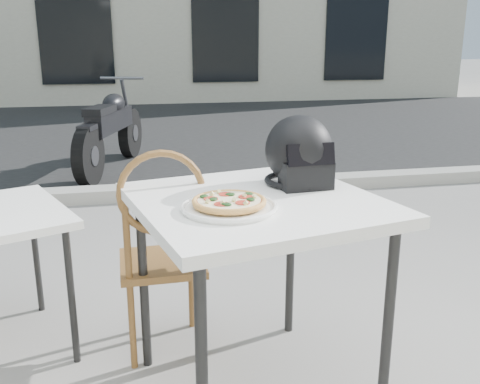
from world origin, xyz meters
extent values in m
plane|color=gray|center=(0.00, 0.00, 0.00)|extent=(80.00, 80.00, 0.00)
cube|color=black|center=(0.00, 7.00, 0.00)|extent=(30.00, 8.00, 0.00)
cube|color=#9F9D95|center=(0.00, 3.00, 0.06)|extent=(30.00, 0.25, 0.12)
cube|color=black|center=(-1.70, 10.98, 1.60)|extent=(1.60, 0.08, 2.20)
cube|color=black|center=(1.70, 10.98, 1.60)|extent=(1.60, 0.08, 2.20)
cube|color=black|center=(5.00, 10.98, 1.60)|extent=(1.60, 0.08, 2.20)
cube|color=white|center=(-0.20, -0.03, 0.83)|extent=(1.06, 1.06, 0.04)
cylinder|color=black|center=(-0.48, -0.47, 0.40)|extent=(0.05, 0.05, 0.80)
cylinder|color=black|center=(0.24, -0.31, 0.40)|extent=(0.05, 0.05, 0.80)
cylinder|color=black|center=(-0.64, 0.25, 0.40)|extent=(0.05, 0.05, 0.80)
cylinder|color=black|center=(0.08, 0.41, 0.40)|extent=(0.05, 0.05, 0.80)
cylinder|color=white|center=(-0.33, -0.15, 0.85)|extent=(0.40, 0.40, 0.01)
torus|color=white|center=(-0.33, -0.15, 0.86)|extent=(0.41, 0.41, 0.02)
cylinder|color=#DC9F50|center=(-0.33, -0.15, 0.88)|extent=(0.28, 0.28, 0.01)
torus|color=#DC9F50|center=(-0.33, -0.15, 0.88)|extent=(0.29, 0.29, 0.02)
cylinder|color=red|center=(-0.33, -0.15, 0.88)|extent=(0.25, 0.25, 0.00)
cylinder|color=#FEEFC2|center=(-0.33, -0.15, 0.89)|extent=(0.25, 0.25, 0.00)
cylinder|color=#B82F20|center=(-0.27, -0.14, 0.89)|extent=(0.06, 0.06, 0.00)
cylinder|color=#B82F20|center=(-0.33, -0.09, 0.89)|extent=(0.06, 0.06, 0.00)
cylinder|color=#B82F20|center=(-0.39, -0.14, 0.89)|extent=(0.06, 0.06, 0.00)
cylinder|color=#B82F20|center=(-0.37, -0.21, 0.89)|extent=(0.06, 0.06, 0.00)
cylinder|color=#B82F20|center=(-0.29, -0.21, 0.89)|extent=(0.06, 0.06, 0.00)
ellipsoid|color=#163613|center=(-0.32, -0.10, 0.89)|extent=(0.04, 0.03, 0.01)
ellipsoid|color=#163613|center=(-0.39, -0.15, 0.89)|extent=(0.05, 0.05, 0.01)
ellipsoid|color=#163613|center=(-0.26, -0.18, 0.89)|extent=(0.04, 0.04, 0.01)
ellipsoid|color=#163613|center=(-0.35, -0.22, 0.89)|extent=(0.05, 0.05, 0.01)
ellipsoid|color=#163613|center=(-0.25, -0.11, 0.89)|extent=(0.04, 0.04, 0.01)
ellipsoid|color=#163613|center=(-0.42, -0.11, 0.89)|extent=(0.04, 0.05, 0.01)
cylinder|color=#D3CD81|center=(-0.32, -0.18, 0.89)|extent=(0.02, 0.02, 0.02)
cylinder|color=#D3CD81|center=(-0.38, -0.09, 0.89)|extent=(0.02, 0.02, 0.02)
cylinder|color=#D3CD81|center=(-0.27, -0.14, 0.89)|extent=(0.02, 0.02, 0.02)
cylinder|color=#D3CD81|center=(-0.35, -0.07, 0.89)|extent=(0.02, 0.02, 0.02)
cylinder|color=#D3CD81|center=(-0.29, -0.23, 0.89)|extent=(0.02, 0.02, 0.02)
cylinder|color=#D3CD81|center=(-0.41, -0.18, 0.89)|extent=(0.02, 0.02, 0.02)
cylinder|color=#D3CD81|center=(-0.24, -0.16, 0.89)|extent=(0.02, 0.02, 0.02)
cylinder|color=#D3CD81|center=(-0.36, -0.21, 0.89)|extent=(0.02, 0.02, 0.02)
ellipsoid|color=black|center=(0.02, 0.15, 0.99)|extent=(0.30, 0.31, 0.29)
cube|color=black|center=(0.03, 0.06, 0.91)|extent=(0.21, 0.12, 0.11)
torus|color=black|center=(0.02, 0.15, 0.86)|extent=(0.30, 0.30, 0.02)
cube|color=black|center=(0.03, 0.02, 1.00)|extent=(0.20, 0.05, 0.09)
cube|color=brown|center=(-0.55, 0.40, 0.43)|extent=(0.39, 0.39, 0.03)
cylinder|color=brown|center=(-0.40, 0.55, 0.21)|extent=(0.03, 0.03, 0.42)
cylinder|color=brown|center=(-0.70, 0.55, 0.21)|extent=(0.03, 0.03, 0.42)
cylinder|color=brown|center=(-0.39, 0.25, 0.21)|extent=(0.03, 0.03, 0.42)
cylinder|color=brown|center=(-0.70, 0.24, 0.21)|extent=(0.03, 0.03, 0.42)
cylinder|color=brown|center=(-0.39, 0.24, 0.63)|extent=(0.03, 0.03, 0.40)
cylinder|color=brown|center=(-0.70, 0.23, 0.63)|extent=(0.03, 0.03, 0.40)
torus|color=brown|center=(-0.55, 0.24, 0.81)|extent=(0.38, 0.04, 0.38)
cylinder|color=black|center=(-0.96, 0.34, 0.33)|extent=(0.04, 0.04, 0.65)
cylinder|color=black|center=(-1.19, 0.90, 0.33)|extent=(0.04, 0.04, 0.65)
cylinder|color=black|center=(-0.65, 4.97, 0.31)|extent=(0.30, 0.62, 0.62)
cylinder|color=slate|center=(-0.65, 4.97, 0.31)|extent=(0.20, 0.24, 0.21)
cylinder|color=black|center=(-1.08, 3.59, 0.31)|extent=(0.30, 0.62, 0.62)
cylinder|color=slate|center=(-1.08, 3.59, 0.31)|extent=(0.20, 0.24, 0.21)
cube|color=black|center=(-0.86, 4.28, 0.57)|extent=(0.50, 1.08, 0.23)
ellipsoid|color=black|center=(-0.82, 4.43, 0.74)|extent=(0.35, 0.48, 0.23)
cube|color=black|center=(-0.95, 3.99, 0.72)|extent=(0.35, 0.55, 0.08)
cylinder|color=slate|center=(-0.67, 4.89, 0.64)|extent=(0.14, 0.33, 0.73)
cylinder|color=slate|center=(-0.71, 4.77, 1.01)|extent=(0.52, 0.19, 0.03)
cube|color=black|center=(-1.07, 3.61, 0.60)|extent=(0.21, 0.26, 0.05)
camera|label=1|loc=(-0.67, -1.93, 1.42)|focal=40.00mm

